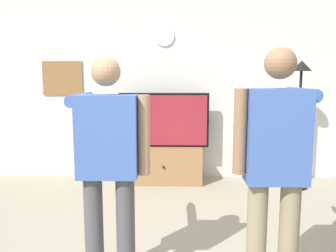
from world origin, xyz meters
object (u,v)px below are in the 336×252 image
framed_picture (63,78)px  person_standing_nearer_lamp (108,159)px  wall_clock (164,36)px  tv_stand (164,165)px  floor_lamp (300,98)px  television (164,120)px  person_standing_nearer_couch (275,161)px

framed_picture → person_standing_nearer_lamp: size_ratio=0.35×
wall_clock → person_standing_nearer_lamp: 3.13m
wall_clock → framed_picture: (-1.55, 0.00, -0.62)m
tv_stand → framed_picture: framed_picture is taller
tv_stand → person_standing_nearer_lamp: 2.71m
wall_clock → person_standing_nearer_lamp: wall_clock is taller
floor_lamp → person_standing_nearer_lamp: size_ratio=1.03×
wall_clock → floor_lamp: (1.88, -0.51, -0.88)m
television → person_standing_nearer_couch: (0.85, -2.77, 0.08)m
framed_picture → person_standing_nearer_couch: (2.41, -3.02, -0.53)m
floor_lamp → tv_stand: bearing=173.4°
television → person_standing_nearer_lamp: 2.66m
tv_stand → floor_lamp: floor_lamp is taller
floor_lamp → person_standing_nearer_lamp: bearing=-132.9°
tv_stand → floor_lamp: bearing=-6.6°
television → floor_lamp: size_ratio=0.74×
wall_clock → television: bearing=-90.0°
television → person_standing_nearer_couch: person_standing_nearer_couch is taller
framed_picture → television: bearing=-9.1°
framed_picture → person_standing_nearer_lamp: bearing=-66.9°
television → person_standing_nearer_couch: 2.90m
person_standing_nearer_couch → person_standing_nearer_lamp: bearing=173.2°
framed_picture → floor_lamp: bearing=-8.5°
television → floor_lamp: 1.93m
framed_picture → floor_lamp: size_ratio=0.34×
person_standing_nearer_couch → television: bearing=107.1°
tv_stand → person_standing_nearer_lamp: size_ratio=0.65×
wall_clock → floor_lamp: size_ratio=0.16×
floor_lamp → person_standing_nearer_couch: size_ratio=1.00×
tv_stand → wall_clock: bearing=90.0°
floor_lamp → person_standing_nearer_couch: 2.73m
tv_stand → television: 0.66m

